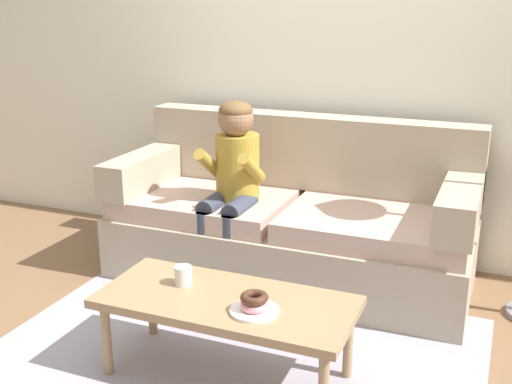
{
  "coord_description": "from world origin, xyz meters",
  "views": [
    {
      "loc": [
        1.12,
        -2.6,
        1.66
      ],
      "look_at": [
        -0.13,
        0.45,
        0.65
      ],
      "focal_mm": 44.27,
      "sensor_mm": 36.0,
      "label": 1
    }
  ],
  "objects_px": {
    "coffee_table": "(226,306)",
    "person_child": "(232,175)",
    "couch": "(292,223)",
    "donut": "(254,305)",
    "mug": "(183,275)"
  },
  "relations": [
    {
      "from": "person_child",
      "to": "donut",
      "type": "distance_m",
      "value": 1.2
    },
    {
      "from": "coffee_table",
      "to": "mug",
      "type": "height_order",
      "value": "mug"
    },
    {
      "from": "coffee_table",
      "to": "donut",
      "type": "relative_size",
      "value": 9.51
    },
    {
      "from": "couch",
      "to": "coffee_table",
      "type": "relative_size",
      "value": 1.88
    },
    {
      "from": "mug",
      "to": "couch",
      "type": "bearing_deg",
      "value": 82.68
    },
    {
      "from": "coffee_table",
      "to": "person_child",
      "type": "relative_size",
      "value": 1.04
    },
    {
      "from": "couch",
      "to": "mug",
      "type": "height_order",
      "value": "couch"
    },
    {
      "from": "couch",
      "to": "coffee_table",
      "type": "distance_m",
      "value": 1.17
    },
    {
      "from": "donut",
      "to": "mug",
      "type": "bearing_deg",
      "value": 162.91
    },
    {
      "from": "couch",
      "to": "person_child",
      "type": "height_order",
      "value": "person_child"
    },
    {
      "from": "coffee_table",
      "to": "person_child",
      "type": "xyz_separation_m",
      "value": [
        -0.4,
        0.96,
        0.31
      ]
    },
    {
      "from": "couch",
      "to": "coffee_table",
      "type": "height_order",
      "value": "couch"
    },
    {
      "from": "person_child",
      "to": "donut",
      "type": "xyz_separation_m",
      "value": [
        0.57,
        -1.03,
        -0.24
      ]
    },
    {
      "from": "couch",
      "to": "person_child",
      "type": "relative_size",
      "value": 1.95
    },
    {
      "from": "donut",
      "to": "mug",
      "type": "relative_size",
      "value": 1.33
    }
  ]
}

